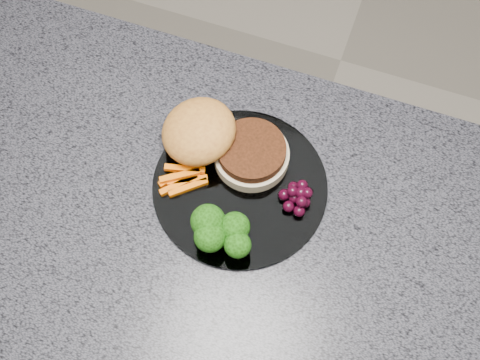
% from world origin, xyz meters
% --- Properties ---
extents(room, '(4.02, 4.02, 2.70)m').
position_xyz_m(room, '(0.00, 0.00, 1.35)').
color(room, '#A39A88').
rests_on(room, ground).
extents(island_cabinet, '(1.20, 0.60, 0.86)m').
position_xyz_m(island_cabinet, '(0.00, 0.00, 0.43)').
color(island_cabinet, '#54311D').
rests_on(island_cabinet, ground).
extents(countertop, '(1.20, 0.60, 0.04)m').
position_xyz_m(countertop, '(0.00, 0.00, 0.88)').
color(countertop, '#464650').
rests_on(countertop, island_cabinet).
extents(plate, '(0.26, 0.26, 0.01)m').
position_xyz_m(plate, '(-0.02, 0.07, 0.90)').
color(plate, white).
rests_on(plate, countertop).
extents(burger, '(0.22, 0.14, 0.06)m').
position_xyz_m(burger, '(-0.07, 0.12, 0.93)').
color(burger, '#C5B28B').
rests_on(burger, plate).
extents(carrot_sticks, '(0.07, 0.07, 0.02)m').
position_xyz_m(carrot_sticks, '(-0.10, 0.05, 0.91)').
color(carrot_sticks, '#FF6C04').
rests_on(carrot_sticks, plate).
extents(broccoli, '(0.09, 0.07, 0.06)m').
position_xyz_m(broccoli, '(-0.02, -0.01, 0.94)').
color(broccoli, olive).
rests_on(broccoli, plate).
extents(grape_bunch, '(0.05, 0.05, 0.03)m').
position_xyz_m(grape_bunch, '(0.07, 0.08, 0.92)').
color(grape_bunch, black).
rests_on(grape_bunch, plate).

